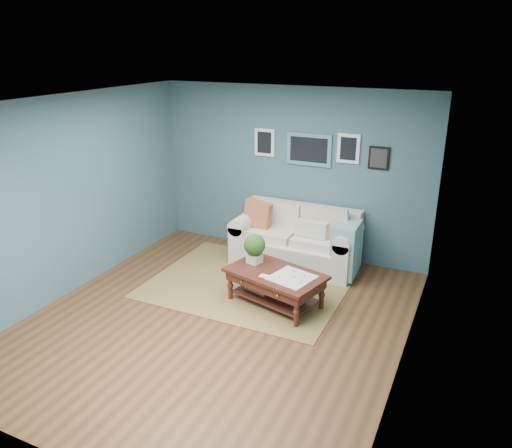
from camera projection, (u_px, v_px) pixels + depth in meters
The scene contains 4 objects.
room_shell at pixel (217, 218), 5.89m from camera, with size 5.00×5.02×2.70m.
area_rug at pixel (248, 284), 7.26m from camera, with size 2.75×2.20×0.01m, color brown.
loveseat at pixel (301, 240), 7.75m from camera, with size 1.97×0.89×1.01m.
coffee_table at pixel (272, 276), 6.62m from camera, with size 1.41×1.04×0.89m.
Camera 1 is at (2.78, -4.78, 3.34)m, focal length 35.00 mm.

